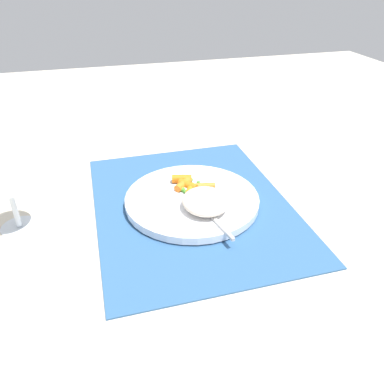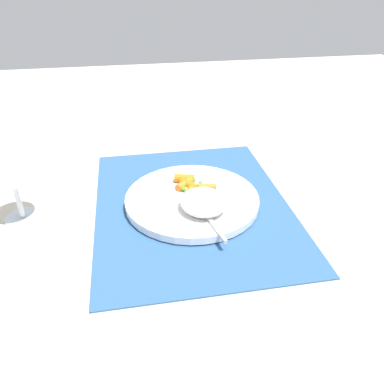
% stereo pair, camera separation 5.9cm
% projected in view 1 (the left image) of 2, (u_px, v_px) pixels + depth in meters
% --- Properties ---
extents(ground_plane, '(2.40, 2.40, 0.00)m').
position_uv_depth(ground_plane, '(192.00, 205.00, 0.76)').
color(ground_plane, beige).
extents(placemat, '(0.49, 0.38, 0.01)m').
position_uv_depth(placemat, '(192.00, 204.00, 0.76)').
color(placemat, '#2D5684').
rests_on(placemat, ground_plane).
extents(plate, '(0.27, 0.27, 0.02)m').
position_uv_depth(plate, '(192.00, 199.00, 0.76)').
color(plate, white).
rests_on(plate, placemat).
extents(rice_mound, '(0.10, 0.09, 0.03)m').
position_uv_depth(rice_mound, '(206.00, 201.00, 0.71)').
color(rice_mound, beige).
rests_on(rice_mound, plate).
extents(carrot_portion, '(0.08, 0.08, 0.02)m').
position_uv_depth(carrot_portion, '(189.00, 184.00, 0.78)').
color(carrot_portion, orange).
rests_on(carrot_portion, plate).
extents(pea_scatter, '(0.09, 0.07, 0.01)m').
position_uv_depth(pea_scatter, '(189.00, 183.00, 0.79)').
color(pea_scatter, '#439437').
rests_on(pea_scatter, plate).
extents(fork, '(0.19, 0.05, 0.01)m').
position_uv_depth(fork, '(201.00, 205.00, 0.72)').
color(fork, silver).
rests_on(fork, plate).
extents(wine_glass, '(0.08, 0.08, 0.16)m').
position_uv_depth(wine_glass, '(3.00, 171.00, 0.64)').
color(wine_glass, silver).
rests_on(wine_glass, ground_plane).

